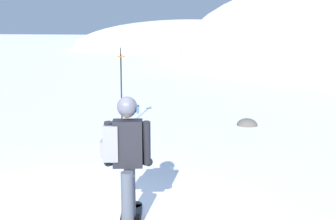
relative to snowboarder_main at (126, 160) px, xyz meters
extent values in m
ellipsoid|color=silver|center=(-10.81, 48.75, -0.92)|extent=(28.82, 25.94, 7.06)
cylinder|color=black|center=(-0.21, 0.75, -0.91)|extent=(0.28, 0.28, 0.02)
cube|color=black|center=(-0.04, 0.24, -0.86)|extent=(0.28, 0.21, 0.06)
cylinder|color=#3D424C|center=(-0.04, 0.24, -0.48)|extent=(0.15, 0.15, 0.82)
cylinder|color=#3D424C|center=(0.10, -0.22, -0.48)|extent=(0.15, 0.15, 0.82)
cube|color=black|center=(0.03, 0.01, 0.22)|extent=(0.41, 0.32, 0.58)
cylinder|color=black|center=(-0.19, -0.06, 0.22)|extent=(0.15, 0.20, 0.57)
cylinder|color=black|center=(0.25, 0.08, 0.22)|extent=(0.15, 0.20, 0.57)
sphere|color=black|center=(-0.22, -0.03, -0.03)|extent=(0.11, 0.11, 0.11)
sphere|color=black|center=(0.26, 0.12, -0.03)|extent=(0.11, 0.11, 0.11)
cube|color=slate|center=(-0.16, -0.05, 0.24)|extent=(0.26, 0.32, 0.44)
cube|color=slate|center=(-0.26, -0.08, 0.16)|extent=(0.12, 0.21, 0.20)
sphere|color=#9E7051|center=(0.03, 0.01, 0.64)|extent=(0.21, 0.21, 0.21)
sphere|color=#4C4C56|center=(0.03, 0.01, 0.67)|extent=(0.25, 0.25, 0.25)
cube|color=navy|center=(0.15, 0.05, 0.64)|extent=(0.08, 0.17, 0.08)
cylinder|color=black|center=(-2.15, 5.18, 0.09)|extent=(0.04, 0.04, 2.02)
cylinder|color=orange|center=(-2.15, 5.18, 0.92)|extent=(0.20, 0.20, 0.02)
cone|color=black|center=(-2.15, 5.18, 1.14)|extent=(0.04, 0.04, 0.08)
ellipsoid|color=#4C4742|center=(0.79, 6.64, -0.92)|extent=(0.55, 0.47, 0.38)
camera|label=1|loc=(1.97, -4.93, 1.61)|focal=47.74mm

